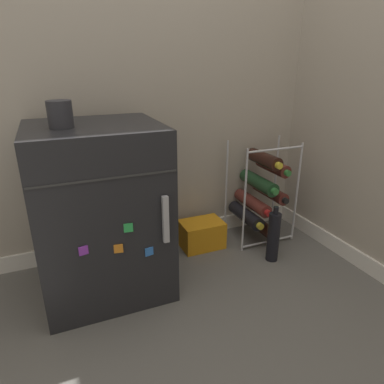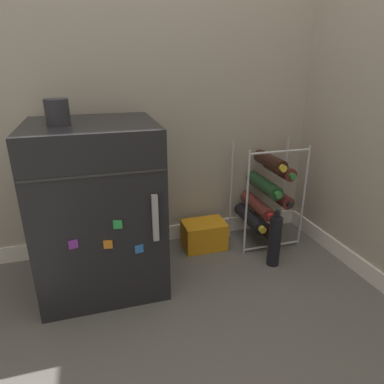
{
  "view_description": "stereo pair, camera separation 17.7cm",
  "coord_description": "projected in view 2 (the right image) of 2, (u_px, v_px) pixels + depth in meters",
  "views": [
    {
      "loc": [
        -0.64,
        -1.06,
        1.03
      ],
      "look_at": [
        -0.0,
        0.46,
        0.39
      ],
      "focal_mm": 32.0,
      "sensor_mm": 36.0,
      "label": 1
    },
    {
      "loc": [
        -0.48,
        -1.12,
        1.03
      ],
      "look_at": [
        -0.0,
        0.46,
        0.39
      ],
      "focal_mm": 32.0,
      "sensor_mm": 36.0,
      "label": 2
    }
  ],
  "objects": [
    {
      "name": "mini_fridge",
      "position": [
        99.0,
        207.0,
        1.59
      ],
      "size": [
        0.55,
        0.54,
        0.78
      ],
      "color": "black",
      "rests_on": "ground_plane"
    },
    {
      "name": "fridge_top_cup",
      "position": [
        57.0,
        112.0,
        1.37
      ],
      "size": [
        0.09,
        0.09,
        0.1
      ],
      "color": "#28282D",
      "rests_on": "mini_fridge"
    },
    {
      "name": "loose_bottle_floor",
      "position": [
        275.0,
        241.0,
        1.8
      ],
      "size": [
        0.07,
        0.07,
        0.32
      ],
      "color": "black",
      "rests_on": "ground_plane"
    },
    {
      "name": "wine_rack",
      "position": [
        265.0,
        196.0,
        1.99
      ],
      "size": [
        0.37,
        0.33,
        0.6
      ],
      "color": "#B2B2B7",
      "rests_on": "ground_plane"
    },
    {
      "name": "soda_box",
      "position": [
        204.0,
        235.0,
        2.0
      ],
      "size": [
        0.24,
        0.17,
        0.16
      ],
      "color": "orange",
      "rests_on": "ground_plane"
    },
    {
      "name": "wall_back",
      "position": [
        177.0,
        16.0,
        1.72
      ],
      "size": [
        6.58,
        0.07,
        2.5
      ],
      "color": "#9E9384",
      "rests_on": "ground_plane"
    },
    {
      "name": "ground_plane",
      "position": [
        223.0,
        312.0,
        1.5
      ],
      "size": [
        14.0,
        14.0,
        0.0
      ],
      "primitive_type": "plane",
      "color": "#56544F"
    }
  ]
}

